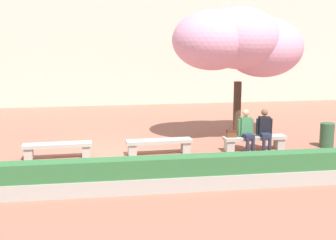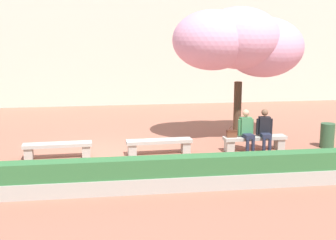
{
  "view_description": "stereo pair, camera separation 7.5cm",
  "coord_description": "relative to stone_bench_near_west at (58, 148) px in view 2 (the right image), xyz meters",
  "views": [
    {
      "loc": [
        -0.32,
        -13.47,
        3.72
      ],
      "look_at": [
        1.79,
        0.2,
        1.0
      ],
      "focal_mm": 50.0,
      "sensor_mm": 36.0,
      "label": 1
    },
    {
      "loc": [
        -0.25,
        -13.49,
        3.72
      ],
      "look_at": [
        1.79,
        0.2,
        1.0
      ],
      "focal_mm": 50.0,
      "sensor_mm": 36.0,
      "label": 2
    }
  ],
  "objects": [
    {
      "name": "planter_hedge_foreground",
      "position": [
        1.49,
        -3.18,
        0.08
      ],
      "size": [
        14.7,
        0.5,
        0.8
      ],
      "color": "#ADA89E",
      "rests_on": "ground"
    },
    {
      "name": "stone_bench_center",
      "position": [
        2.98,
        0.0,
        0.0
      ],
      "size": [
        1.98,
        0.49,
        0.45
      ],
      "color": "#ADA89E",
      "rests_on": "ground"
    },
    {
      "name": "person_seated_left",
      "position": [
        5.67,
        -0.05,
        0.39
      ],
      "size": [
        0.51,
        0.71,
        1.29
      ],
      "color": "black",
      "rests_on": "ground"
    },
    {
      "name": "building_facade",
      "position": [
        1.49,
        11.31,
        3.27
      ],
      "size": [
        28.0,
        4.0,
        7.15
      ],
      "primitive_type": "cube",
      "color": "beige",
      "rests_on": "ground"
    },
    {
      "name": "stone_bench_near_east",
      "position": [
        5.96,
        0.0,
        0.0
      ],
      "size": [
        1.98,
        0.49,
        0.45
      ],
      "color": "#ADA89E",
      "rests_on": "ground"
    },
    {
      "name": "trash_bin",
      "position": [
        8.35,
        0.02,
        0.08
      ],
      "size": [
        0.44,
        0.44,
        0.78
      ],
      "primitive_type": "cylinder",
      "color": "#2D5133",
      "rests_on": "ground"
    },
    {
      "name": "cherry_tree_main",
      "position": [
        5.85,
        1.62,
        2.97
      ],
      "size": [
        4.52,
        2.87,
        4.42
      ],
      "color": "#473323",
      "rests_on": "ground"
    },
    {
      "name": "stone_bench_near_west",
      "position": [
        0.0,
        0.0,
        0.0
      ],
      "size": [
        1.98,
        0.49,
        0.45
      ],
      "color": "#ADA89E",
      "rests_on": "ground"
    },
    {
      "name": "ground_plane",
      "position": [
        1.49,
        0.0,
        -0.31
      ],
      "size": [
        100.0,
        100.0,
        0.0
      ],
      "primitive_type": "plane",
      "color": "#9E604C"
    },
    {
      "name": "handbag",
      "position": [
        5.21,
        -0.02,
        0.27
      ],
      "size": [
        0.3,
        0.15,
        0.34
      ],
      "color": "brown",
      "rests_on": "stone_bench_near_east"
    },
    {
      "name": "person_seated_right",
      "position": [
        6.25,
        -0.05,
        0.39
      ],
      "size": [
        0.51,
        0.71,
        1.29
      ],
      "color": "black",
      "rests_on": "ground"
    }
  ]
}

